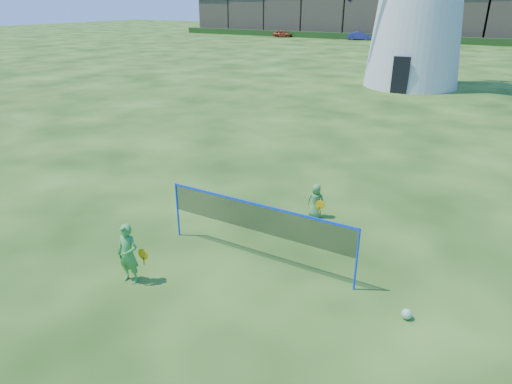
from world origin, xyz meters
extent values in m
plane|color=black|center=(0.00, 0.00, 0.00)|extent=(220.00, 220.00, 0.00)
cube|color=black|center=(-1.59, 23.43, 1.24)|extent=(1.13, 0.14, 2.48)
cube|color=black|center=(-1.59, 24.12, 5.64)|extent=(0.79, 0.14, 1.01)
cylinder|color=blue|center=(-1.87, -0.17, 0.78)|extent=(0.05, 0.05, 1.55)
cylinder|color=blue|center=(3.13, -0.17, 0.78)|extent=(0.05, 0.05, 1.55)
cube|color=black|center=(0.63, -0.17, 1.15)|extent=(5.00, 0.02, 0.70)
cube|color=blue|center=(0.63, -0.17, 1.52)|extent=(5.00, 0.02, 0.06)
imported|color=green|center=(-1.44, -2.44, 0.72)|extent=(0.57, 0.41, 1.45)
cylinder|color=#E6A90C|center=(-1.16, -2.26, 0.71)|extent=(0.28, 0.02, 0.28)
cube|color=#E6A90C|center=(-1.16, -2.26, 0.54)|extent=(0.03, 0.02, 0.20)
imported|color=#498C43|center=(0.95, 2.76, 0.52)|extent=(0.56, 0.41, 1.05)
cylinder|color=#E6A90C|center=(1.17, 2.54, 0.54)|extent=(0.28, 0.02, 0.28)
cube|color=#E6A90C|center=(1.17, 2.54, 0.37)|extent=(0.03, 0.02, 0.20)
sphere|color=green|center=(4.39, -0.59, 0.11)|extent=(0.22, 0.22, 0.22)
cube|color=#8D785E|center=(-48.63, 72.00, 3.11)|extent=(6.73, 8.00, 6.21)
cube|color=#8D785E|center=(-41.22, 72.00, 3.28)|extent=(7.51, 8.00, 6.55)
cube|color=#8D785E|center=(-33.56, 72.00, 3.42)|extent=(7.21, 8.00, 6.84)
cube|color=#8D785E|center=(-25.87, 72.00, 3.64)|extent=(7.57, 8.00, 7.29)
cube|color=#8D785E|center=(-18.64, 72.00, 3.48)|extent=(6.30, 8.00, 6.96)
cube|color=#8D785E|center=(-11.39, 72.00, 3.21)|extent=(7.60, 8.00, 6.41)
cube|color=#8D785E|center=(-3.76, 72.00, 3.29)|extent=(7.05, 8.00, 6.57)
cube|color=#193814|center=(-22.00, 66.00, 0.50)|extent=(62.00, 0.80, 1.00)
imported|color=maroon|center=(-31.78, 64.98, 0.56)|extent=(3.49, 2.06, 1.11)
imported|color=navy|center=(-18.08, 65.89, 0.64)|extent=(4.05, 1.97, 1.28)
camera|label=1|loc=(5.35, -8.40, 5.98)|focal=30.95mm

